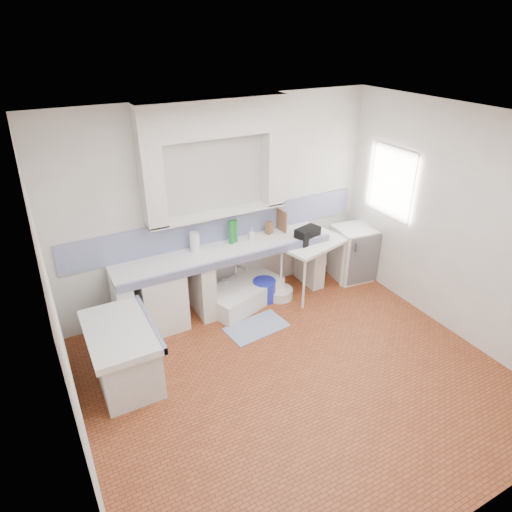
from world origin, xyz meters
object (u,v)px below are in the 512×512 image
sink (243,295)px  fridge (352,253)px  stove (161,299)px  side_table (313,267)px

sink → fridge: 1.85m
stove → fridge: fridge is taller
side_table → fridge: size_ratio=1.15×
sink → side_table: side_table is taller
sink → side_table: 1.10m
side_table → sink: bearing=155.0°
stove → side_table: size_ratio=0.83×
stove → side_table: stove is taller
fridge → sink: bearing=-177.4°
stove → fridge: 3.01m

